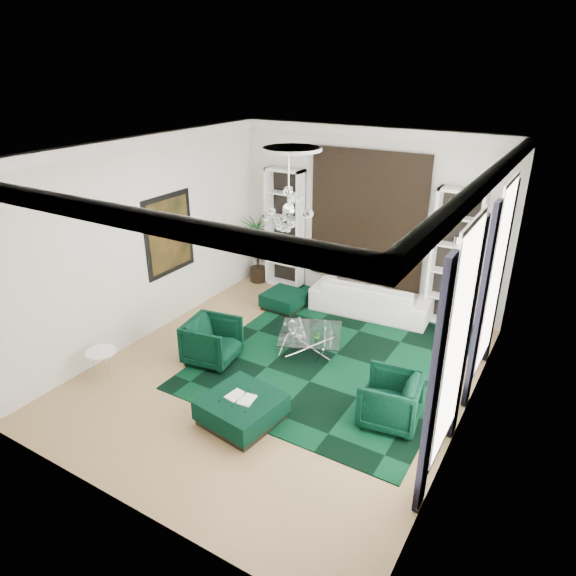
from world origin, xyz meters
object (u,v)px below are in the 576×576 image
Objects in this scene: armchair_right at (390,400)px; ottoman_side at (284,300)px; sofa at (371,297)px; side_table at (103,365)px; palm at (257,239)px; coffee_table at (310,342)px; ottoman_front at (242,410)px; armchair_left at (212,341)px.

ottoman_side is (-3.36, 2.53, -0.21)m from armchair_right.
armchair_right reaches higher than sofa.
palm is (-0.08, 4.86, 0.83)m from side_table.
coffee_table is 1.36× the size of ottoman_side.
armchair_right reaches higher than ottoman_front.
armchair_right is 4.82m from side_table.
coffee_table is at bearing -40.31° from palm.
palm is at bearing 11.68° from armchair_left.
palm is at bearing -134.98° from armchair_right.
armchair_left is 1.08× the size of ottoman_side.
side_table is (-2.98, -4.63, -0.12)m from sofa.
armchair_left is 2.53m from ottoman_side.
sofa is 2.10m from coffee_table.
armchair_right is (1.64, -3.27, 0.03)m from sofa.
armchair_left is (-1.71, -3.26, 0.03)m from sofa.
armchair_left is at bearing 141.88° from ottoman_front.
side_table is (-2.73, -0.24, 0.04)m from ottoman_front.
coffee_table is (-0.36, -2.06, -0.18)m from sofa.
sofa is at bearing -37.20° from armchair_left.
armchair_left is 0.79× the size of coffee_table.
coffee_table reaches higher than ottoman_side.
coffee_table is at bearing 75.45° from sofa.
ottoman_front is 2.74m from side_table.
armchair_left is 0.41× the size of palm.
ottoman_side is at bearing 135.78° from coffee_table.
side_table is at bearing -175.00° from ottoman_front.
ottoman_side is 0.78× the size of ottoman_front.
palm reaches higher than ottoman_side.
armchair_left is 1.81m from coffee_table.
ottoman_front is at bearing -67.64° from armchair_right.
armchair_right is 1.06× the size of ottoman_side.
armchair_left is 1.88m from side_table.
ottoman_front is (-0.26, -4.39, -0.16)m from sofa.
side_table is at bearing -89.08° from palm.
ottoman_front is at bearing 81.95° from sofa.
armchair_right is 1.69× the size of side_table.
armchair_left is 0.84× the size of ottoman_front.
palm reaches higher than ottoman_front.
sofa is at bearing 80.13° from coffee_table.
ottoman_front is (-1.90, -1.12, -0.18)m from armchair_right.
armchair_right is at bearing -99.77° from armchair_left.
ottoman_side is 4.09m from side_table.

